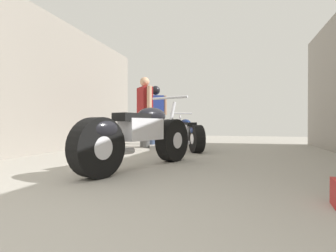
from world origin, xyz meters
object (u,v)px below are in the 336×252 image
object	(u,v)px
motorcycle_maroon_cruiser	(139,136)
mechanic_with_helmet	(156,109)
mechanic_in_blue	(145,108)
motorcycle_black_naked	(188,134)

from	to	relation	value
motorcycle_maroon_cruiser	mechanic_with_helmet	distance (m)	4.01
motorcycle_maroon_cruiser	mechanic_in_blue	bearing A→B (deg)	109.59
mechanic_in_blue	mechanic_with_helmet	xyz separation A→B (m)	(-0.04, 0.97, 0.01)
motorcycle_maroon_cruiser	mechanic_in_blue	distance (m)	3.08
mechanic_in_blue	mechanic_with_helmet	size ratio (longest dim) A/B	1.05
motorcycle_black_naked	mechanic_in_blue	bearing A→B (deg)	166.18
motorcycle_maroon_cruiser	motorcycle_black_naked	size ratio (longest dim) A/B	1.22
motorcycle_maroon_cruiser	motorcycle_black_naked	distance (m)	2.58
motorcycle_maroon_cruiser	mechanic_with_helmet	bearing A→B (deg)	105.43
mechanic_with_helmet	motorcycle_maroon_cruiser	bearing A→B (deg)	-74.57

